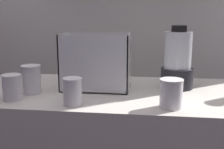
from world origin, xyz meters
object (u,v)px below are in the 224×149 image
object	(u,v)px
blender_pitcher	(178,62)
juice_cup_mango_far_left	(12,89)
juice_cup_orange_left	(31,80)
juice_cup_pomegranate_middle	(72,93)
juice_cup_mango_right	(171,95)
carrot_display_bin	(94,72)

from	to	relation	value
blender_pitcher	juice_cup_mango_far_left	distance (m)	0.79
juice_cup_mango_far_left	juice_cup_orange_left	world-z (taller)	juice_cup_orange_left
juice_cup_mango_far_left	juice_cup_pomegranate_middle	distance (m)	0.28
juice_cup_pomegranate_middle	juice_cup_mango_right	bearing A→B (deg)	2.38
juice_cup_orange_left	juice_cup_mango_right	bearing A→B (deg)	-11.75
blender_pitcher	juice_cup_pomegranate_middle	distance (m)	0.56
carrot_display_bin	juice_cup_mango_right	bearing A→B (deg)	-35.44
blender_pitcher	juice_cup_mango_far_left	bearing A→B (deg)	-157.81
juice_cup_orange_left	juice_cup_mango_right	world-z (taller)	juice_cup_orange_left
blender_pitcher	juice_cup_pomegranate_middle	world-z (taller)	blender_pitcher
blender_pitcher	carrot_display_bin	bearing A→B (deg)	-171.31
juice_cup_orange_left	juice_cup_pomegranate_middle	size ratio (longest dim) A/B	1.17
carrot_display_bin	juice_cup_orange_left	size ratio (longest dim) A/B	2.47
carrot_display_bin	juice_cup_pomegranate_middle	bearing A→B (deg)	-97.99
carrot_display_bin	juice_cup_mango_far_left	world-z (taller)	carrot_display_bin
carrot_display_bin	juice_cup_mango_right	distance (m)	0.44
juice_cup_mango_right	juice_cup_mango_far_left	bearing A→B (deg)	178.17
juice_cup_orange_left	juice_cup_pomegranate_middle	bearing A→B (deg)	-32.13
juice_cup_orange_left	juice_cup_mango_far_left	bearing A→B (deg)	-111.35
juice_cup_mango_right	blender_pitcher	bearing A→B (deg)	80.95
juice_cup_mango_far_left	juice_cup_orange_left	xyz separation A→B (m)	(0.04, 0.11, 0.01)
carrot_display_bin	juice_cup_pomegranate_middle	xyz separation A→B (m)	(-0.04, -0.27, -0.03)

